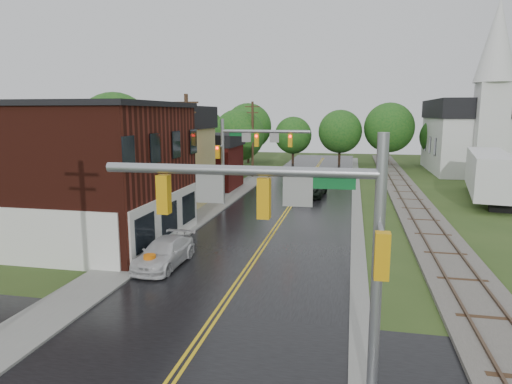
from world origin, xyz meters
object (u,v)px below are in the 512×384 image
(brick_building, at_px, (58,172))
(sedan_silver, at_px, (305,190))
(traffic_signal_near, at_px, (293,220))
(traffic_signal_far, at_px, (248,146))
(semi_trailer, at_px, (488,172))
(utility_pole_b, at_px, (187,154))
(church, at_px, (475,128))
(utility_pole_c, at_px, (253,138))
(construction_barrel, at_px, (150,265))
(tree_left_c, at_px, (184,141))
(tree_left_a, at_px, (28,146))
(tree_left_e, at_px, (240,136))
(tree_left_b, at_px, (116,133))
(suv_dark, at_px, (310,188))
(pickup_white, at_px, (164,253))

(brick_building, bearing_deg, sedan_silver, 51.54)
(traffic_signal_near, bearing_deg, traffic_signal_far, 105.52)
(traffic_signal_near, relative_size, semi_trailer, 0.52)
(utility_pole_b, height_order, semi_trailer, utility_pole_b)
(church, distance_m, utility_pole_c, 28.54)
(sedan_silver, height_order, construction_barrel, sedan_silver)
(traffic_signal_near, distance_m, utility_pole_c, 43.24)
(tree_left_c, xyz_separation_m, construction_barrel, (9.51, -29.90, -3.99))
(utility_pole_c, xyz_separation_m, tree_left_a, (-13.05, -22.10, 0.39))
(traffic_signal_near, relative_size, tree_left_e, 0.90)
(tree_left_a, height_order, tree_left_e, tree_left_a)
(brick_building, relative_size, construction_barrel, 13.77)
(utility_pole_c, bearing_deg, tree_left_a, -120.55)
(traffic_signal_far, bearing_deg, utility_pole_b, -123.68)
(brick_building, relative_size, tree_left_e, 1.75)
(church, relative_size, semi_trailer, 1.42)
(sedan_silver, bearing_deg, tree_left_a, -153.92)
(traffic_signal_near, relative_size, utility_pole_b, 0.82)
(tree_left_a, bearing_deg, tree_left_c, 71.57)
(tree_left_b, height_order, suv_dark, tree_left_b)
(pickup_white, bearing_deg, utility_pole_b, 105.50)
(traffic_signal_near, distance_m, semi_trailer, 34.89)
(pickup_white, height_order, construction_barrel, pickup_white)
(church, xyz_separation_m, tree_left_c, (-33.85, -13.84, -1.32))
(semi_trailer, bearing_deg, brick_building, -146.74)
(church, xyz_separation_m, pickup_white, (-24.22, -42.29, -5.16))
(utility_pole_b, height_order, sedan_silver, utility_pole_b)
(construction_barrel, bearing_deg, traffic_signal_far, 87.07)
(brick_building, xyz_separation_m, semi_trailer, (29.23, 19.17, -1.66))
(brick_building, relative_size, suv_dark, 2.60)
(utility_pole_c, bearing_deg, semi_trailer, -22.66)
(suv_dark, xyz_separation_m, pickup_white, (-5.42, -21.09, -0.08))
(church, relative_size, sedan_silver, 4.38)
(traffic_signal_near, relative_size, tree_left_a, 0.85)
(traffic_signal_near, xyz_separation_m, tree_left_a, (-23.32, 19.90, 0.15))
(traffic_signal_far, height_order, construction_barrel, traffic_signal_far)
(traffic_signal_near, height_order, tree_left_e, tree_left_e)
(traffic_signal_far, bearing_deg, sedan_silver, 47.91)
(utility_pole_c, xyz_separation_m, tree_left_e, (-2.05, 1.90, 0.09))
(utility_pole_b, height_order, tree_left_e, utility_pole_b)
(tree_left_c, height_order, construction_barrel, tree_left_c)
(suv_dark, xyz_separation_m, semi_trailer, (15.55, 1.63, 1.72))
(traffic_signal_far, relative_size, pickup_white, 1.57)
(church, bearing_deg, utility_pole_c, -160.03)
(brick_building, xyz_separation_m, utility_pole_c, (5.68, 29.00, 0.57))
(tree_left_b, xyz_separation_m, suv_dark, (19.04, 0.64, -4.95))
(brick_building, bearing_deg, semi_trailer, 33.26)
(tree_left_c, relative_size, pickup_white, 1.63)
(tree_left_a, relative_size, construction_barrel, 8.35)
(utility_pole_c, xyz_separation_m, suv_dark, (8.00, -11.46, -3.96))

